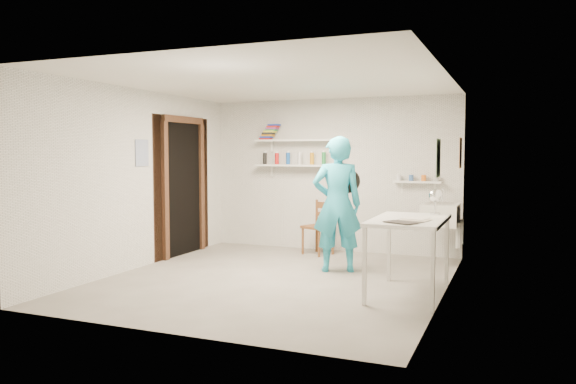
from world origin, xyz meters
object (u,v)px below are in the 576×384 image
at_px(wall_clock, 348,181).
at_px(wooden_chair, 318,227).
at_px(work_table, 408,257).
at_px(man, 337,204).
at_px(desk_lamp, 435,196).
at_px(belfast_sink, 441,214).

height_order(wall_clock, wooden_chair, wall_clock).
bearing_deg(work_table, man, 140.80).
relative_size(work_table, desk_lamp, 8.00).
distance_m(belfast_sink, desk_lamp, 1.39).
relative_size(belfast_sink, wooden_chair, 0.71).
relative_size(man, wooden_chair, 2.09).
bearing_deg(wooden_chair, wall_clock, -27.10).
relative_size(man, desk_lamp, 11.19).
xyz_separation_m(belfast_sink, man, (-1.20, -0.96, 0.18)).
bearing_deg(wooden_chair, work_table, -25.55).
xyz_separation_m(belfast_sink, wall_clock, (-1.11, -0.76, 0.48)).
height_order(man, wooden_chair, man).
height_order(wall_clock, work_table, wall_clock).
bearing_deg(belfast_sink, wooden_chair, 176.75).
height_order(man, desk_lamp, man).
height_order(belfast_sink, desk_lamp, desk_lamp).
distance_m(man, wooden_chair, 1.32).
distance_m(belfast_sink, wall_clock, 1.43).
relative_size(man, wall_clock, 5.56).
bearing_deg(man, work_table, 117.71).
relative_size(wall_clock, wooden_chair, 0.38).
relative_size(belfast_sink, man, 0.34).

